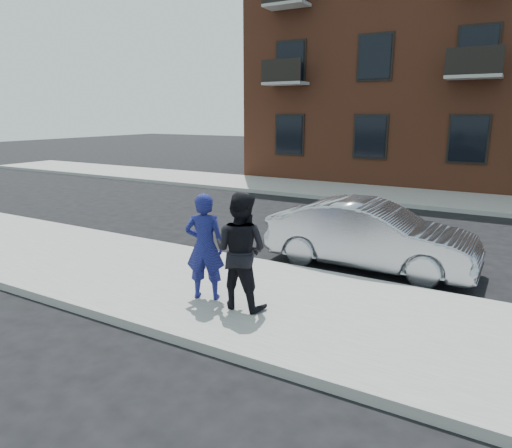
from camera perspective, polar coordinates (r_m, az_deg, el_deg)
The scene contains 8 objects.
ground at distance 7.46m, azimuth 12.68°, elevation -11.82°, with size 100.00×100.00×0.00m, color black.
near_sidewalk at distance 7.21m, azimuth 12.11°, elevation -12.06°, with size 50.00×3.50×0.15m, color gray.
near_curb at distance 8.81m, azimuth 15.77°, elevation -7.42°, with size 50.00×0.10×0.15m, color #999691.
far_sidewalk at distance 18.10m, azimuth 23.48°, elevation 2.69°, with size 50.00×3.50×0.15m, color gray.
far_curb at distance 16.34m, azimuth 22.71°, elevation 1.69°, with size 50.00×0.10×0.15m, color #999691.
silver_sedan at distance 9.75m, azimuth 14.08°, elevation -1.40°, with size 1.49×4.26×1.40m, color #999BA3.
man_hoodie at distance 7.53m, azimuth -6.42°, elevation -2.82°, with size 0.76×0.64×1.79m.
man_peacoat at distance 7.14m, azimuth -1.94°, elevation -3.36°, with size 0.92×0.73×1.85m.
Camera 1 is at (1.88, -6.49, 3.17)m, focal length 32.00 mm.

